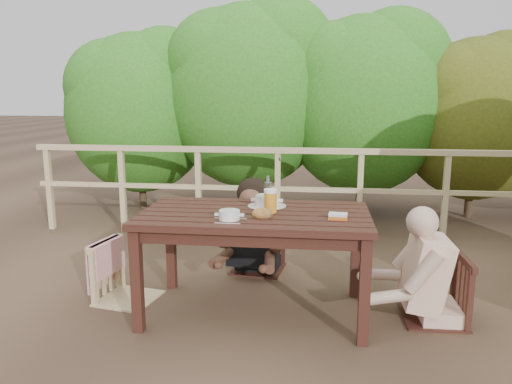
# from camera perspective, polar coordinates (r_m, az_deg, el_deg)

# --- Properties ---
(ground) EXTENTS (60.00, 60.00, 0.00)m
(ground) POSITION_cam_1_polar(r_m,az_deg,el_deg) (3.80, -0.10, -13.57)
(ground) COLOR brown
(ground) RESTS_ON ground
(table) EXTENTS (1.62, 0.91, 0.75)m
(table) POSITION_cam_1_polar(r_m,az_deg,el_deg) (3.66, -0.10, -8.25)
(table) COLOR black
(table) RESTS_ON ground
(chair_left) EXTENTS (0.51, 0.51, 0.87)m
(chair_left) POSITION_cam_1_polar(r_m,az_deg,el_deg) (3.99, -14.63, -6.02)
(chair_left) COLOR tan
(chair_left) RESTS_ON ground
(chair_far) EXTENTS (0.50, 0.50, 0.91)m
(chair_far) POSITION_cam_1_polar(r_m,az_deg,el_deg) (4.50, 0.23, -3.44)
(chair_far) COLOR black
(chair_far) RESTS_ON ground
(chair_right) EXTENTS (0.45, 0.45, 0.89)m
(chair_right) POSITION_cam_1_polar(r_m,az_deg,el_deg) (3.76, 20.00, -7.32)
(chair_right) COLOR black
(chair_right) RESTS_ON ground
(woman) EXTENTS (0.62, 0.73, 1.34)m
(woman) POSITION_cam_1_polar(r_m,az_deg,el_deg) (4.47, 0.27, -0.69)
(woman) COLOR black
(woman) RESTS_ON ground
(diner_right) EXTENTS (0.68, 0.56, 1.36)m
(diner_right) POSITION_cam_1_polar(r_m,az_deg,el_deg) (3.70, 20.70, -3.85)
(diner_right) COLOR beige
(diner_right) RESTS_ON ground
(railing) EXTENTS (5.60, 0.10, 1.01)m
(railing) POSITION_cam_1_polar(r_m,az_deg,el_deg) (5.55, 2.49, -0.08)
(railing) COLOR tan
(railing) RESTS_ON ground
(hedge_row) EXTENTS (6.60, 1.60, 3.80)m
(hedge_row) POSITION_cam_1_polar(r_m,az_deg,el_deg) (6.63, 7.01, 13.82)
(hedge_row) COLOR #2A641A
(hedge_row) RESTS_ON ground
(soup_near) EXTENTS (0.24, 0.24, 0.08)m
(soup_near) POSITION_cam_1_polar(r_m,az_deg,el_deg) (3.34, -3.05, -2.75)
(soup_near) COLOR white
(soup_near) RESTS_ON table
(soup_far) EXTENTS (0.29, 0.29, 0.10)m
(soup_far) POSITION_cam_1_polar(r_m,az_deg,el_deg) (3.74, 1.26, -1.09)
(soup_far) COLOR white
(soup_far) RESTS_ON table
(bread_roll) EXTENTS (0.14, 0.11, 0.08)m
(bread_roll) POSITION_cam_1_polar(r_m,az_deg,el_deg) (3.39, 0.71, -2.52)
(bread_roll) COLOR #AA6434
(bread_roll) RESTS_ON table
(beer_glass) EXTENTS (0.09, 0.09, 0.18)m
(beer_glass) POSITION_cam_1_polar(r_m,az_deg,el_deg) (3.53, 1.67, -1.14)
(beer_glass) COLOR orange
(beer_glass) RESTS_ON table
(bottle) EXTENTS (0.06, 0.06, 0.25)m
(bottle) POSITION_cam_1_polar(r_m,az_deg,el_deg) (3.69, 1.39, -0.05)
(bottle) COLOR white
(bottle) RESTS_ON table
(tumbler) EXTENTS (0.07, 0.07, 0.08)m
(tumbler) POSITION_cam_1_polar(r_m,az_deg,el_deg) (3.36, 1.21, -2.65)
(tumbler) COLOR silver
(tumbler) RESTS_ON table
(butter_tub) EXTENTS (0.13, 0.10, 0.05)m
(butter_tub) POSITION_cam_1_polar(r_m,az_deg,el_deg) (3.40, 9.35, -2.88)
(butter_tub) COLOR white
(butter_tub) RESTS_ON table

